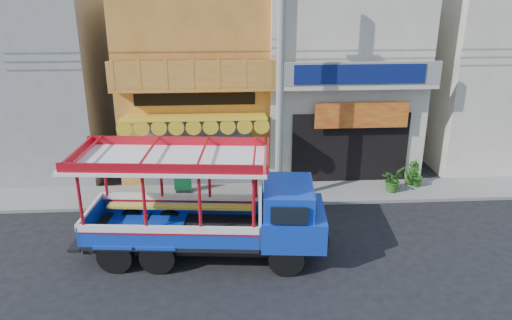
{
  "coord_description": "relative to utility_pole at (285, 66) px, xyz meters",
  "views": [
    {
      "loc": [
        -2.86,
        -13.33,
        7.9
      ],
      "look_at": [
        -1.87,
        2.5,
        2.0
      ],
      "focal_mm": 35.0,
      "sensor_mm": 36.0,
      "label": 1
    }
  ],
  "objects": [
    {
      "name": "ground",
      "position": [
        0.85,
        -3.3,
        -5.03
      ],
      "size": [
        90.0,
        90.0,
        0.0
      ],
      "primitive_type": "plane",
      "color": "black",
      "rests_on": "ground"
    },
    {
      "name": "sidewalk",
      "position": [
        0.85,
        0.7,
        -4.97
      ],
      "size": [
        30.0,
        2.0,
        0.12
      ],
      "primitive_type": "cube",
      "color": "slate",
      "rests_on": "ground"
    },
    {
      "name": "shophouse_left",
      "position": [
        -3.15,
        4.66,
        -0.92
      ],
      "size": [
        6.0,
        7.5,
        8.24
      ],
      "color": "#AC7026",
      "rests_on": "ground"
    },
    {
      "name": "shophouse_right",
      "position": [
        2.85,
        4.66,
        -0.93
      ],
      "size": [
        6.0,
        6.75,
        8.24
      ],
      "color": "#C2B49F",
      "rests_on": "ground"
    },
    {
      "name": "party_pilaster",
      "position": [
        -0.15,
        1.55,
        -1.03
      ],
      "size": [
        0.35,
        0.3,
        8.0
      ],
      "primitive_type": "cube",
      "color": "#C2B49F",
      "rests_on": "ground"
    },
    {
      "name": "filler_building_left",
      "position": [
        -10.15,
        4.7,
        -1.23
      ],
      "size": [
        6.0,
        6.0,
        7.6
      ],
      "primitive_type": "cube",
      "color": "gray",
      "rests_on": "ground"
    },
    {
      "name": "filler_building_right",
      "position": [
        9.85,
        4.7,
        -1.23
      ],
      "size": [
        6.0,
        6.0,
        7.6
      ],
      "primitive_type": "cube",
      "color": "#C2B49F",
      "rests_on": "ground"
    },
    {
      "name": "utility_pole",
      "position": [
        0.0,
        0.0,
        0.0
      ],
      "size": [
        28.0,
        0.26,
        9.0
      ],
      "color": "gray",
      "rests_on": "ground"
    },
    {
      "name": "songthaew_truck",
      "position": [
        -2.23,
        -3.58,
        -3.41
      ],
      "size": [
        7.38,
        2.99,
        3.36
      ],
      "color": "black",
      "rests_on": "ground"
    },
    {
      "name": "green_sign",
      "position": [
        -3.69,
        0.88,
        -4.5
      ],
      "size": [
        0.65,
        0.3,
        0.99
      ],
      "color": "black",
      "rests_on": "sidewalk"
    },
    {
      "name": "potted_plant_a",
      "position": [
        4.28,
        0.54,
        -4.43
      ],
      "size": [
        1.13,
        1.14,
        0.96
      ],
      "primitive_type": "imported",
      "rotation": [
        0.0,
        0.0,
        0.9
      ],
      "color": "#285D1A",
      "rests_on": "sidewalk"
    },
    {
      "name": "potted_plant_b",
      "position": [
        5.33,
        0.93,
        -4.44
      ],
      "size": [
        0.66,
        0.62,
        0.95
      ],
      "primitive_type": "imported",
      "rotation": [
        0.0,
        0.0,
        2.66
      ],
      "color": "#285D1A",
      "rests_on": "sidewalk"
    },
    {
      "name": "potted_plant_c",
      "position": [
        5.26,
        1.17,
        -4.4
      ],
      "size": [
        0.77,
        0.77,
        1.03
      ],
      "primitive_type": "imported",
      "rotation": [
        0.0,
        0.0,
        4.28
      ],
      "color": "#285D1A",
      "rests_on": "sidewalk"
    }
  ]
}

